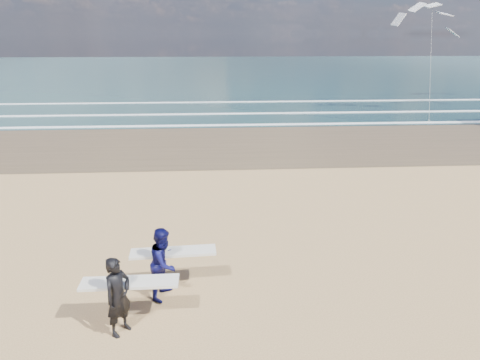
{
  "coord_description": "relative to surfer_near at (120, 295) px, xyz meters",
  "views": [
    {
      "loc": [
        1.79,
        -8.11,
        6.39
      ],
      "look_at": [
        2.68,
        6.0,
        1.54
      ],
      "focal_mm": 32.0,
      "sensor_mm": 36.0,
      "label": 1
    }
  ],
  "objects": [
    {
      "name": "surfer_far",
      "position": [
        0.85,
        1.39,
        -0.0
      ],
      "size": [
        2.23,
        1.22,
        1.87
      ],
      "color": "#0C0C43",
      "rests_on": "ground"
    },
    {
      "name": "kite_1",
      "position": [
        19.39,
        25.96,
        4.36
      ],
      "size": [
        5.63,
        4.72,
        9.64
      ],
      "color": "slate",
      "rests_on": "ground"
    },
    {
      "name": "surfer_near",
      "position": [
        0.0,
        0.0,
        0.0
      ],
      "size": [
        2.2,
        1.02,
        1.86
      ],
      "color": "black",
      "rests_on": "ground"
    },
    {
      "name": "foam_breakers",
      "position": [
        20.35,
        27.99,
        -0.9
      ],
      "size": [
        220.0,
        11.7,
        0.05
      ],
      "color": "white",
      "rests_on": "ground"
    },
    {
      "name": "ocean",
      "position": [
        20.35,
        71.89,
        -0.94
      ],
      "size": [
        220.0,
        100.0,
        0.02
      ],
      "primitive_type": "cube",
      "color": "#193538",
      "rests_on": "ground"
    }
  ]
}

